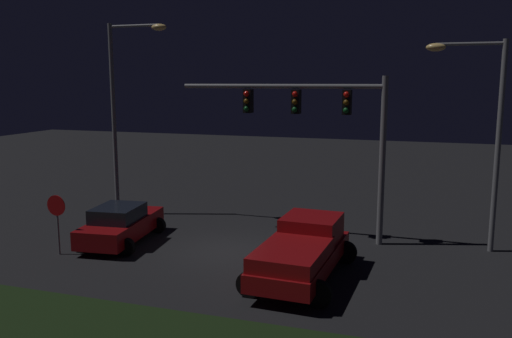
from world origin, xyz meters
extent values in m
plane|color=black|center=(0.00, 0.00, 0.00)|extent=(80.00, 80.00, 0.00)
cube|color=maroon|center=(3.40, -1.92, 0.68)|extent=(2.26, 5.49, 0.55)
cube|color=maroon|center=(3.46, -0.73, 1.38)|extent=(1.93, 1.99, 0.85)
cube|color=black|center=(3.46, -0.73, 1.50)|extent=(1.83, 1.60, 0.51)
cube|color=maroon|center=(3.35, -3.00, 1.18)|extent=(2.07, 3.11, 0.45)
cylinder|color=black|center=(2.47, 0.07, 0.40)|extent=(0.80, 0.22, 0.80)
cylinder|color=black|center=(4.53, -0.03, 0.40)|extent=(0.80, 0.22, 0.80)
cylinder|color=black|center=(2.28, -3.81, 0.40)|extent=(0.80, 0.22, 0.80)
cylinder|color=black|center=(4.34, -3.91, 0.40)|extent=(0.80, 0.22, 0.80)
cube|color=maroon|center=(-4.28, -0.23, 0.61)|extent=(2.27, 4.57, 0.70)
cube|color=black|center=(-4.25, -0.48, 1.23)|extent=(1.81, 2.16, 0.55)
cylinder|color=black|center=(-5.36, 1.16, 0.32)|extent=(0.64, 0.22, 0.64)
cylinder|color=black|center=(-3.53, 1.36, 0.32)|extent=(0.64, 0.22, 0.64)
cylinder|color=black|center=(-5.03, -1.82, 0.32)|extent=(0.64, 0.22, 0.64)
cylinder|color=black|center=(-3.20, -1.62, 0.32)|extent=(0.64, 0.22, 0.64)
cylinder|color=slate|center=(5.45, 2.64, 3.25)|extent=(0.24, 0.24, 6.50)
cylinder|color=slate|center=(1.35, 2.64, 6.10)|extent=(8.20, 0.18, 0.18)
cube|color=black|center=(4.05, 2.64, 5.50)|extent=(0.32, 0.44, 0.95)
sphere|color=red|center=(4.05, 2.41, 5.80)|extent=(0.22, 0.22, 0.22)
sphere|color=#59380A|center=(4.05, 2.41, 5.50)|extent=(0.22, 0.22, 0.22)
sphere|color=#0C4719|center=(4.05, 2.41, 5.20)|extent=(0.22, 0.22, 0.22)
cube|color=black|center=(2.05, 2.64, 5.50)|extent=(0.32, 0.44, 0.95)
sphere|color=red|center=(2.05, 2.41, 5.80)|extent=(0.22, 0.22, 0.22)
sphere|color=#59380A|center=(2.05, 2.41, 5.50)|extent=(0.22, 0.22, 0.22)
sphere|color=#0C4719|center=(2.05, 2.41, 5.20)|extent=(0.22, 0.22, 0.22)
cube|color=black|center=(0.05, 2.64, 5.50)|extent=(0.32, 0.44, 0.95)
sphere|color=red|center=(0.05, 2.41, 5.80)|extent=(0.22, 0.22, 0.22)
sphere|color=#59380A|center=(0.05, 2.41, 5.50)|extent=(0.22, 0.22, 0.22)
sphere|color=#0C4719|center=(0.05, 2.41, 5.20)|extent=(0.22, 0.22, 0.22)
cylinder|color=slate|center=(-6.94, 3.66, 4.45)|extent=(0.20, 0.20, 8.89)
cylinder|color=slate|center=(-5.69, 3.66, 8.74)|extent=(2.50, 0.12, 0.12)
ellipsoid|color=#F9CC72|center=(-4.45, 3.66, 8.64)|extent=(0.70, 0.44, 0.30)
cylinder|color=slate|center=(9.50, 3.04, 3.89)|extent=(0.20, 0.20, 7.77)
cylinder|color=slate|center=(8.34, 3.04, 7.62)|extent=(2.33, 0.12, 0.12)
ellipsoid|color=#F9CC72|center=(7.17, 3.04, 7.52)|extent=(0.70, 0.44, 0.30)
cylinder|color=slate|center=(-5.64, -2.27, 1.10)|extent=(0.07, 0.07, 2.20)
cylinder|color=#B20C0F|center=(-5.64, -2.30, 1.85)|extent=(0.76, 0.03, 0.76)
camera|label=1|loc=(7.01, -17.79, 6.30)|focal=37.07mm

